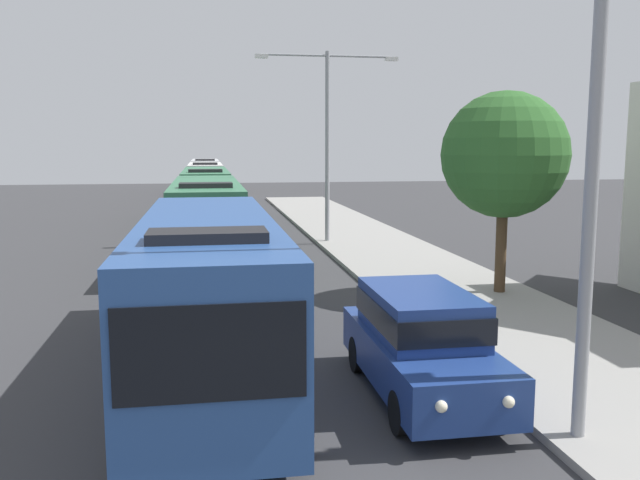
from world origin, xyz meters
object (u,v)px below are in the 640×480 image
object	(u,v)px
bus_second_in_line	(207,217)
roadside_tree	(504,155)
bus_lead	(209,287)
bus_fourth_in_line	(206,181)
streetlamp_mid	(327,126)
streetlamp_near	(596,99)
bus_middle	(206,193)
bus_rear	(205,174)
white_suv	(421,339)

from	to	relation	value
bus_second_in_line	roadside_tree	bearing A→B (deg)	-42.50
bus_lead	bus_fourth_in_line	world-z (taller)	same
streetlamp_mid	bus_second_in_line	bearing A→B (deg)	-146.03
bus_second_in_line	streetlamp_near	size ratio (longest dim) A/B	1.44
bus_second_in_line	bus_middle	distance (m)	13.12
bus_middle	streetlamp_mid	xyz separation A→B (m)	(5.40, -9.48, 3.62)
streetlamp_mid	bus_rear	bearing A→B (deg)	98.58
bus_lead	streetlamp_mid	xyz separation A→B (m)	(5.40, 16.65, 3.62)
white_suv	streetlamp_mid	bearing A→B (deg)	84.80
bus_lead	streetlamp_mid	size ratio (longest dim) A/B	1.28
white_suv	streetlamp_near	size ratio (longest dim) A/B	0.62
bus_middle	bus_fourth_in_line	bearing A→B (deg)	90.00
bus_fourth_in_line	bus_middle	bearing A→B (deg)	-90.00
bus_middle	white_suv	bearing A→B (deg)	-82.52
bus_lead	bus_middle	distance (m)	26.13
bus_lead	bus_rear	bearing A→B (deg)	90.00
bus_second_in_line	bus_fourth_in_line	distance (m)	26.56
bus_rear	streetlamp_mid	size ratio (longest dim) A/B	1.40
roadside_tree	streetlamp_near	bearing A→B (deg)	-108.04
bus_rear	streetlamp_near	size ratio (longest dim) A/B	1.47
bus_second_in_line	white_suv	bearing A→B (deg)	-76.18
bus_second_in_line	streetlamp_mid	xyz separation A→B (m)	(5.40, 3.64, 3.62)
white_suv	roadside_tree	size ratio (longest dim) A/B	0.84
bus_middle	bus_lead	bearing A→B (deg)	-90.00
bus_second_in_line	bus_lead	bearing A→B (deg)	-90.00
white_suv	bus_fourth_in_line	bearing A→B (deg)	95.08
streetlamp_near	roadside_tree	size ratio (longest dim) A/B	1.36
white_suv	streetlamp_mid	xyz separation A→B (m)	(1.70, 18.68, 4.27)
white_suv	bus_rear	bearing A→B (deg)	93.88
streetlamp_mid	roadside_tree	world-z (taller)	streetlamp_mid
roadside_tree	white_suv	bearing A→B (deg)	-123.66
bus_fourth_in_line	bus_rear	distance (m)	12.88
streetlamp_mid	bus_lead	bearing A→B (deg)	-107.97
bus_second_in_line	bus_fourth_in_line	world-z (taller)	same
bus_fourth_in_line	white_suv	xyz separation A→B (m)	(3.70, -41.59, -0.66)
streetlamp_near	bus_second_in_line	bearing A→B (deg)	107.26
roadside_tree	bus_lead	bearing A→B (deg)	-148.56
bus_rear	white_suv	world-z (taller)	bus_rear
bus_lead	roadside_tree	xyz separation A→B (m)	(8.52, 5.21, 2.48)
bus_second_in_line	white_suv	size ratio (longest dim) A/B	2.34
streetlamp_near	streetlamp_mid	distance (m)	21.02
bus_rear	white_suv	bearing A→B (deg)	-86.12
bus_middle	roadside_tree	bearing A→B (deg)	-67.85
bus_lead	bus_rear	distance (m)	52.44
bus_second_in_line	bus_rear	world-z (taller)	same
bus_rear	streetlamp_mid	xyz separation A→B (m)	(5.40, -35.80, 3.62)
bus_middle	bus_second_in_line	bearing A→B (deg)	-90.00
bus_rear	white_suv	size ratio (longest dim) A/B	2.39
bus_second_in_line	bus_rear	distance (m)	39.43
bus_lead	roadside_tree	world-z (taller)	roadside_tree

